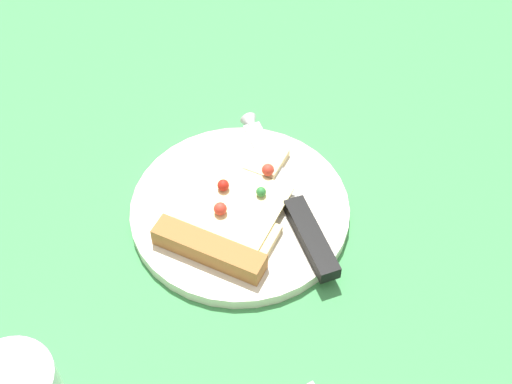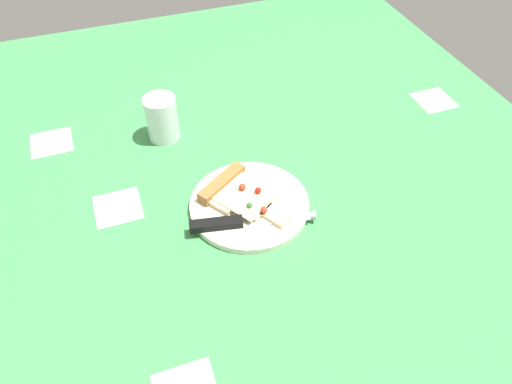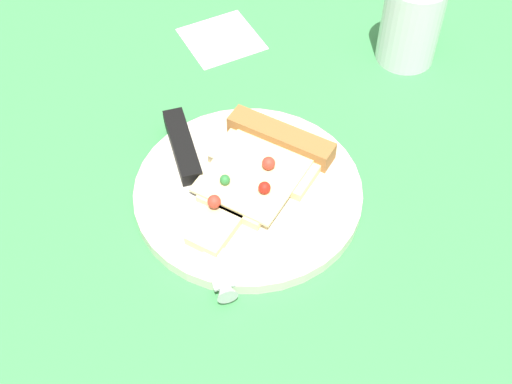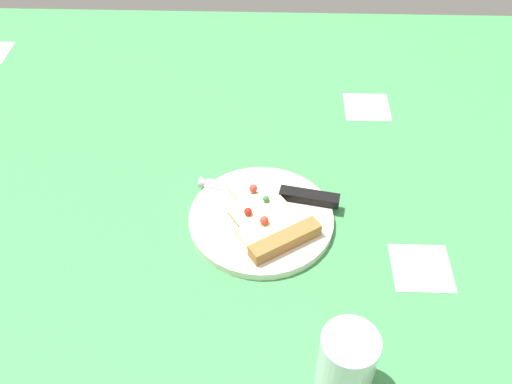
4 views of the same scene
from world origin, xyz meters
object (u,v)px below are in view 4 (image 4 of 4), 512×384
object	(u,v)px
knife	(282,193)
pizza_slice	(270,223)
plate	(261,219)
drinking_glass	(346,362)

from	to	relation	value
knife	pizza_slice	bearing A→B (deg)	174.63
pizza_slice	knife	size ratio (longest dim) A/B	0.79
plate	drinking_glass	bearing A→B (deg)	-67.85
plate	knife	bearing A→B (deg)	54.44
drinking_glass	knife	bearing A→B (deg)	103.59
plate	drinking_glass	distance (cm)	30.02
pizza_slice	knife	xyz separation A→B (cm)	(2.02, 6.88, -0.21)
pizza_slice	drinking_glass	xyz separation A→B (cm)	(9.81, -25.36, 2.96)
plate	knife	distance (cm)	5.98
pizza_slice	knife	world-z (taller)	pizza_slice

